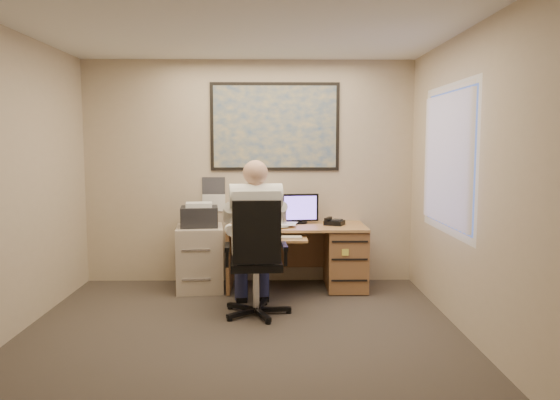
{
  "coord_description": "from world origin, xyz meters",
  "views": [
    {
      "loc": [
        0.28,
        -4.41,
        1.71
      ],
      "look_at": [
        0.36,
        1.3,
        1.11
      ],
      "focal_mm": 35.0,
      "sensor_mm": 36.0,
      "label": 1
    }
  ],
  "objects_px": {
    "desk": "(324,251)",
    "filing_cabinet": "(200,252)",
    "person": "(256,238)",
    "office_chair": "(256,282)"
  },
  "relations": [
    {
      "from": "filing_cabinet",
      "to": "person",
      "type": "relative_size",
      "value": 0.66
    },
    {
      "from": "person",
      "to": "office_chair",
      "type": "bearing_deg",
      "value": -99.81
    },
    {
      "from": "filing_cabinet",
      "to": "person",
      "type": "height_order",
      "value": "person"
    },
    {
      "from": "filing_cabinet",
      "to": "office_chair",
      "type": "xyz_separation_m",
      "value": [
        0.68,
        -1.02,
        -0.1
      ]
    },
    {
      "from": "desk",
      "to": "filing_cabinet",
      "type": "relative_size",
      "value": 1.57
    },
    {
      "from": "desk",
      "to": "person",
      "type": "distance_m",
      "value": 1.28
    },
    {
      "from": "filing_cabinet",
      "to": "office_chair",
      "type": "relative_size",
      "value": 0.87
    },
    {
      "from": "filing_cabinet",
      "to": "person",
      "type": "bearing_deg",
      "value": -60.35
    },
    {
      "from": "desk",
      "to": "office_chair",
      "type": "distance_m",
      "value": 1.31
    },
    {
      "from": "filing_cabinet",
      "to": "office_chair",
      "type": "distance_m",
      "value": 1.23
    }
  ]
}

